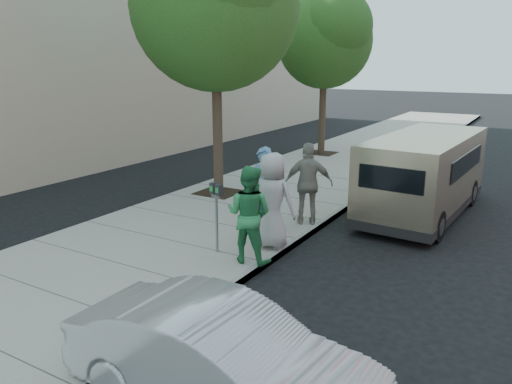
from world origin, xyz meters
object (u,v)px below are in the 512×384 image
tree_far (326,36)px  van (425,173)px  sedan (221,360)px  person_officer (264,191)px  person_gray_shirt (272,201)px  person_green_shirt (249,214)px  parking_meter (216,203)px  person_striped_polo (308,184)px

tree_far → van: size_ratio=1.12×
sedan → person_officer: 5.83m
van → person_gray_shirt: person_gray_shirt is taller
sedan → person_green_shirt: 4.13m
tree_far → person_officer: 11.06m
tree_far → parking_meter: size_ratio=4.50×
person_striped_polo → parking_meter: bearing=46.0°
tree_far → person_striped_polo: 10.27m
sedan → person_green_shirt: person_green_shirt is taller
person_green_shirt → person_striped_polo: size_ratio=0.97×
tree_far → person_officer: bearing=-74.0°
van → tree_far: bearing=135.0°
parking_meter → sedan: parking_meter is taller
sedan → person_striped_polo: bearing=16.4°
tree_far → person_officer: size_ratio=3.31×
person_green_shirt → parking_meter: bearing=-10.3°
person_green_shirt → person_gray_shirt: 0.91m
van → person_striped_polo: van is taller
tree_far → parking_meter: 12.41m
person_officer → tree_far: bearing=104.1°
tree_far → sedan: (5.31, -15.27, -4.25)m
person_gray_shirt → van: bearing=-117.2°
parking_meter → person_officer: 1.56m
person_green_shirt → person_gray_shirt: size_ratio=0.95×
parking_meter → person_officer: (0.22, 1.54, -0.06)m
sedan → person_gray_shirt: (-1.86, 4.56, 0.52)m
van → person_green_shirt: 5.74m
tree_far → person_striped_polo: bearing=-68.8°
person_officer → sedan: bearing=-67.1°
parking_meter → person_striped_polo: size_ratio=0.74×
van → person_gray_shirt: 4.90m
sedan → person_officer: person_officer is taller
parking_meter → van: 6.02m
parking_meter → van: bearing=76.0°
tree_far → person_officer: (2.87, -10.00, -3.75)m
van → person_striped_polo: size_ratio=2.96×
parking_meter → person_gray_shirt: person_gray_shirt is taller
tree_far → person_green_shirt: tree_far is taller
tree_far → van: tree_far is taller
person_gray_shirt → parking_meter: bearing=44.4°
person_officer → person_green_shirt: size_ratio=1.03×
tree_far → parking_meter: bearing=-77.1°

